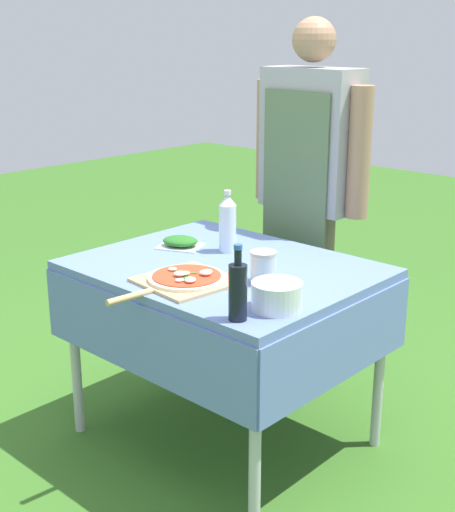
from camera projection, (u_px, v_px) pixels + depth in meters
ground_plane at (225, 437)px, 3.03m from camera, size 12.00×12.00×0.00m
prep_table at (225, 285)px, 2.82m from camera, size 1.13×0.91×0.77m
person_cook at (309, 176)px, 3.29m from camera, size 0.64×0.23×1.71m
pizza_on_peel at (185, 279)px, 2.59m from camera, size 0.34×0.51×0.05m
oil_bottle at (238, 290)px, 2.24m from camera, size 0.06×0.06×0.25m
water_bottle at (228, 223)px, 2.93m from camera, size 0.07×0.07×0.26m
herb_container at (180, 242)px, 3.02m from camera, size 0.22×0.20×0.05m
mixing_tub at (277, 296)px, 2.34m from camera, size 0.17×0.17×0.09m
sauce_jar at (263, 269)px, 2.58m from camera, size 0.10×0.10×0.12m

